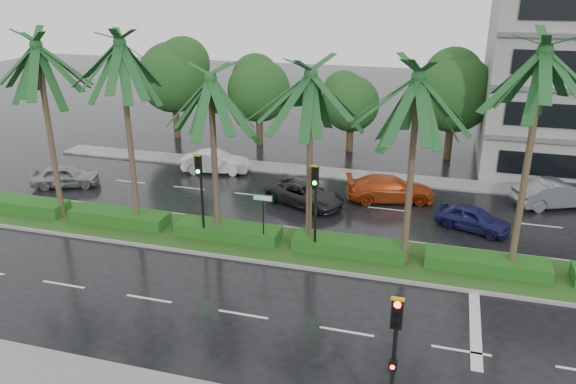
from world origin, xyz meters
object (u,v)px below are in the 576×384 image
(street_sign, at_px, (263,207))
(car_blue, at_px, (473,218))
(car_darkgrey, at_px, (305,194))
(car_grey, at_px, (556,194))
(car_red, at_px, (390,188))
(signal_near, at_px, (394,358))
(car_silver, at_px, (65,176))
(signal_median_left, at_px, (200,185))
(car_white, at_px, (216,162))

(street_sign, height_order, car_blue, street_sign)
(car_darkgrey, bearing_deg, car_grey, -51.03)
(car_red, bearing_deg, car_blue, -137.57)
(signal_near, relative_size, car_darkgrey, 0.93)
(car_darkgrey, height_order, car_blue, car_darkgrey)
(car_grey, bearing_deg, car_silver, 74.71)
(car_silver, bearing_deg, signal_near, -147.72)
(car_darkgrey, distance_m, car_grey, 13.99)
(car_silver, bearing_deg, car_blue, -112.66)
(street_sign, distance_m, car_silver, 15.17)
(street_sign, xyz_separation_m, car_silver, (-14.35, 4.71, -1.45))
(signal_median_left, bearing_deg, car_grey, 29.78)
(car_silver, xyz_separation_m, car_red, (19.35, 3.19, 0.05))
(car_white, xyz_separation_m, car_darkgrey, (7.05, -3.84, -0.06))
(signal_median_left, height_order, car_white, signal_median_left)
(signal_median_left, height_order, car_grey, signal_median_left)
(car_silver, xyz_separation_m, car_darkgrey, (14.85, 1.18, -0.03))
(car_blue, height_order, car_grey, car_grey)
(car_silver, xyz_separation_m, car_blue, (23.85, 0.30, -0.04))
(signal_near, bearing_deg, car_silver, 145.66)
(car_red, bearing_deg, car_silver, 84.46)
(signal_median_left, height_order, car_red, signal_median_left)
(signal_near, relative_size, car_blue, 1.17)
(signal_near, relative_size, signal_median_left, 1.00)
(signal_near, relative_size, car_grey, 0.93)
(signal_median_left, height_order, car_blue, signal_median_left)
(street_sign, xyz_separation_m, car_grey, (14.00, 9.55, -1.35))
(car_silver, distance_m, car_red, 19.61)
(car_white, bearing_deg, car_red, -109.83)
(street_sign, distance_m, car_red, 9.45)
(car_silver, relative_size, car_grey, 0.85)
(car_darkgrey, bearing_deg, car_white, 85.26)
(car_silver, distance_m, car_white, 9.27)
(street_sign, distance_m, car_grey, 17.00)
(signal_median_left, bearing_deg, street_sign, 3.47)
(signal_near, distance_m, car_silver, 25.92)
(signal_near, xyz_separation_m, car_silver, (-21.35, 14.58, -1.83))
(signal_median_left, distance_m, street_sign, 3.13)
(signal_median_left, xyz_separation_m, car_red, (8.00, 8.08, -2.27))
(signal_median_left, bearing_deg, car_white, 109.73)
(car_white, bearing_deg, street_sign, -156.87)
(street_sign, height_order, car_red, street_sign)
(car_white, bearing_deg, car_darkgrey, -129.39)
(car_grey, bearing_deg, car_darkgrey, 80.19)
(signal_near, distance_m, car_darkgrey, 17.15)
(car_darkgrey, relative_size, car_blue, 1.26)
(signal_near, distance_m, car_white, 23.90)
(signal_median_left, relative_size, car_darkgrey, 0.93)
(car_red, bearing_deg, signal_median_left, 120.39)
(car_blue, bearing_deg, car_silver, 112.93)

